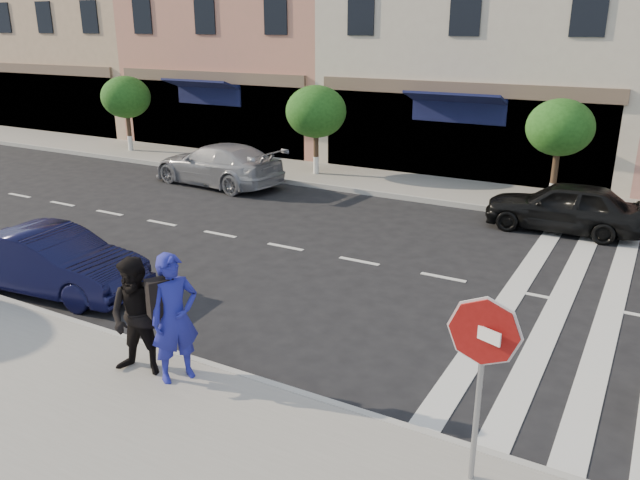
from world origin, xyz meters
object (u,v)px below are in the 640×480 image
at_px(stop_sign, 483,349).
at_px(photographer, 175,318).
at_px(walker, 138,317).
at_px(car_far_left, 218,164).
at_px(car_near_mid, 53,261).
at_px(car_far_mid, 564,206).

relative_size(stop_sign, photographer, 1.17).
bearing_deg(stop_sign, walker, -158.95).
xyz_separation_m(walker, car_far_left, (-6.74, 10.43, -0.36)).
bearing_deg(stop_sign, photographer, -160.71).
bearing_deg(walker, stop_sign, -12.68).
bearing_deg(photographer, stop_sign, -62.19).
distance_m(stop_sign, photographer, 4.47).
distance_m(walker, car_near_mid, 4.32).
bearing_deg(photographer, car_near_mid, 100.46).
height_order(car_near_mid, car_far_left, car_far_left).
bearing_deg(photographer, walker, 132.76).
xyz_separation_m(photographer, car_far_left, (-7.32, 10.29, -0.43)).
height_order(stop_sign, car_far_mid, stop_sign).
height_order(photographer, car_far_mid, photographer).
bearing_deg(car_far_mid, photographer, -21.15).
height_order(photographer, car_far_left, photographer).
xyz_separation_m(stop_sign, photographer, (-4.42, 0.05, -0.70)).
bearing_deg(car_far_left, photographer, 41.48).
relative_size(walker, car_far_mid, 0.47).
relative_size(photographer, car_near_mid, 0.49).
bearing_deg(car_far_mid, walker, -23.59).
distance_m(walker, car_far_left, 12.43).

